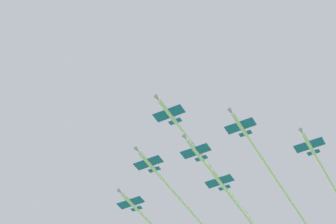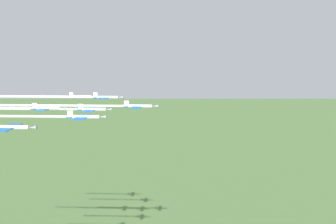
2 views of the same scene
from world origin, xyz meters
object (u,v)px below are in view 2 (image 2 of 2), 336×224
jet_lead (83,106)px  jet_port_outer (36,109)px  jet_port_inner (61,97)px  jet_starboard_outer (48,96)px  jet_starboard_inner (30,116)px

jet_lead → jet_port_outer: 17.25m
jet_port_inner → jet_starboard_outer: 19.16m
jet_starboard_outer → jet_port_inner: bearing=37.7°
jet_lead → jet_starboard_inner: jet_lead is taller
jet_starboard_inner → jet_starboard_outer: 47.21m
jet_starboard_inner → jet_port_outer: 15.98m
jet_starboard_inner → jet_starboard_outer: bearing=-163.6°
jet_lead → jet_port_outer: bearing=-90.0°
jet_starboard_inner → jet_starboard_outer: size_ratio=1.07×
jet_lead → jet_starboard_outer: 39.41m
jet_port_outer → jet_port_inner: bearing=166.8°
jet_port_inner → jet_port_outer: size_ratio=0.93×
jet_starboard_inner → jet_port_outer: (15.59, -3.47, -0.38)m
jet_starboard_outer → jet_starboard_inner: bearing=16.4°
jet_port_outer → jet_starboard_outer: size_ratio=1.22×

